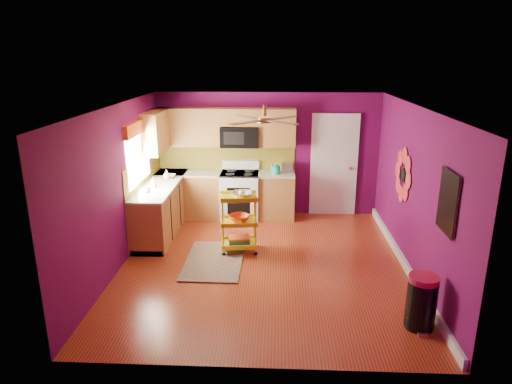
{
  "coord_description": "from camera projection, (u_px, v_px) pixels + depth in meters",
  "views": [
    {
      "loc": [
        0.19,
        -6.62,
        3.25
      ],
      "look_at": [
        -0.14,
        0.4,
        1.09
      ],
      "focal_mm": 32.0,
      "sensor_mm": 36.0,
      "label": 1
    }
  ],
  "objects": [
    {
      "name": "ground",
      "position": [
        264.0,
        264.0,
        7.29
      ],
      "size": [
        5.0,
        5.0,
        0.0
      ],
      "primitive_type": "plane",
      "color": "maroon",
      "rests_on": "ground"
    },
    {
      "name": "soap_bottle_b",
      "position": [
        167.0,
        175.0,
        8.63
      ],
      "size": [
        0.14,
        0.14,
        0.18
      ],
      "primitive_type": "imported",
      "color": "white",
      "rests_on": "lower_cabinets"
    },
    {
      "name": "electric_range",
      "position": [
        240.0,
        195.0,
        9.24
      ],
      "size": [
        0.76,
        0.66,
        1.13
      ],
      "color": "white",
      "rests_on": "ground"
    },
    {
      "name": "room_envelope",
      "position": [
        266.0,
        165.0,
        6.81
      ],
      "size": [
        4.54,
        5.04,
        2.52
      ],
      "color": "#5B0A48",
      "rests_on": "ground"
    },
    {
      "name": "upper_cabinetry",
      "position": [
        204.0,
        130.0,
        8.89
      ],
      "size": [
        2.8,
        2.3,
        1.26
      ],
      "color": "brown",
      "rests_on": "ground"
    },
    {
      "name": "right_wall_art",
      "position": [
        421.0,
        186.0,
        6.44
      ],
      "size": [
        0.04,
        2.74,
        1.04
      ],
      "color": "black",
      "rests_on": "ground"
    },
    {
      "name": "panel_door",
      "position": [
        334.0,
        166.0,
        9.28
      ],
      "size": [
        0.95,
        0.11,
        2.15
      ],
      "color": "white",
      "rests_on": "ground"
    },
    {
      "name": "shag_rug",
      "position": [
        214.0,
        261.0,
        7.39
      ],
      "size": [
        0.92,
        1.49,
        0.02
      ],
      "primitive_type": "cube",
      "rotation": [
        0.0,
        0.0,
        -0.01
      ],
      "color": "black",
      "rests_on": "ground"
    },
    {
      "name": "teal_kettle",
      "position": [
        276.0,
        170.0,
        9.01
      ],
      "size": [
        0.18,
        0.18,
        0.21
      ],
      "color": "#16A999",
      "rests_on": "lower_cabinets"
    },
    {
      "name": "rolling_cart",
      "position": [
        240.0,
        220.0,
        7.62
      ],
      "size": [
        0.65,
        0.51,
        1.09
      ],
      "color": "yellow",
      "rests_on": "ground"
    },
    {
      "name": "ceiling_fan",
      "position": [
        265.0,
        119.0,
        6.8
      ],
      "size": [
        1.01,
        1.01,
        0.26
      ],
      "color": "#BF8C3F",
      "rests_on": "ground"
    },
    {
      "name": "lower_cabinets",
      "position": [
        198.0,
        202.0,
        8.95
      ],
      "size": [
        2.81,
        2.31,
        0.94
      ],
      "color": "brown",
      "rests_on": "ground"
    },
    {
      "name": "left_window",
      "position": [
        138.0,
        144.0,
        7.88
      ],
      "size": [
        0.08,
        1.35,
        1.08
      ],
      "color": "white",
      "rests_on": "ground"
    },
    {
      "name": "counter_dish",
      "position": [
        170.0,
        176.0,
        8.76
      ],
      "size": [
        0.23,
        0.23,
        0.06
      ],
      "primitive_type": "imported",
      "color": "white",
      "rests_on": "lower_cabinets"
    },
    {
      "name": "toaster",
      "position": [
        287.0,
        167.0,
        9.19
      ],
      "size": [
        0.22,
        0.15,
        0.18
      ],
      "primitive_type": "cube",
      "color": "beige",
      "rests_on": "lower_cabinets"
    },
    {
      "name": "soap_bottle_a",
      "position": [
        153.0,
        183.0,
        8.08
      ],
      "size": [
        0.08,
        0.08,
        0.18
      ],
      "primitive_type": "imported",
      "color": "#EA3F72",
      "rests_on": "lower_cabinets"
    },
    {
      "name": "counter_cup",
      "position": [
        147.0,
        190.0,
        7.81
      ],
      "size": [
        0.13,
        0.13,
        0.1
      ],
      "primitive_type": "imported",
      "color": "white",
      "rests_on": "lower_cabinets"
    },
    {
      "name": "trash_can",
      "position": [
        421.0,
        302.0,
        5.53
      ],
      "size": [
        0.37,
        0.4,
        0.69
      ],
      "color": "black",
      "rests_on": "ground"
    }
  ]
}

